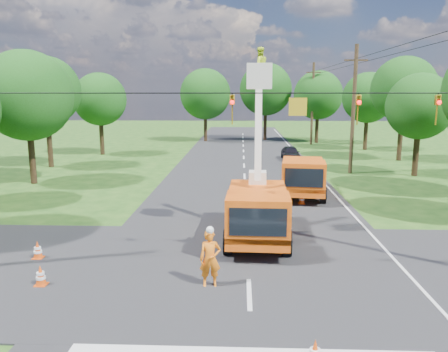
{
  "coord_description": "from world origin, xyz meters",
  "views": [
    {
      "loc": [
        -0.3,
        -12.87,
        6.29
      ],
      "look_at": [
        -1.05,
        6.57,
        2.6
      ],
      "focal_mm": 35.0,
      "sensor_mm": 36.0,
      "label": 1
    }
  ],
  "objects_px": {
    "traffic_cone_3": "(278,206)",
    "tree_far_c": "(318,95)",
    "tree_left_f": "(100,99)",
    "traffic_cone_8": "(302,198)",
    "traffic_cone_4": "(41,276)",
    "pole_right_far": "(312,103)",
    "bucket_truck": "(258,201)",
    "tree_left_d": "(27,96)",
    "second_truck": "(303,175)",
    "traffic_cone_5": "(38,250)",
    "tree_right_d": "(404,89)",
    "ground_worker": "(210,259)",
    "tree_left_e": "(46,91)",
    "tree_far_a": "(205,94)",
    "pole_right_mid": "(353,109)",
    "distant_car": "(291,153)",
    "traffic_cone_7": "(320,184)",
    "tree_right_e": "(368,98)",
    "tree_far_b": "(266,89)",
    "tree_right_c": "(420,107)",
    "traffic_cone_2": "(259,222)"
  },
  "relations": [
    {
      "from": "traffic_cone_5",
      "to": "tree_far_a",
      "type": "relative_size",
      "value": 0.07
    },
    {
      "from": "bucket_truck",
      "to": "tree_right_e",
      "type": "distance_m",
      "value": 34.49
    },
    {
      "from": "traffic_cone_7",
      "to": "tree_far_b",
      "type": "bearing_deg",
      "value": 93.55
    },
    {
      "from": "pole_right_mid",
      "to": "pole_right_far",
      "type": "distance_m",
      "value": 20.0
    },
    {
      "from": "bucket_truck",
      "to": "tree_left_d",
      "type": "xyz_separation_m",
      "value": [
        -15.44,
        11.53,
        4.42
      ]
    },
    {
      "from": "distant_car",
      "to": "tree_far_c",
      "type": "height_order",
      "value": "tree_far_c"
    },
    {
      "from": "pole_right_far",
      "to": "traffic_cone_3",
      "type": "bearing_deg",
      "value": -101.89
    },
    {
      "from": "traffic_cone_8",
      "to": "pole_right_mid",
      "type": "relative_size",
      "value": 0.07
    },
    {
      "from": "second_truck",
      "to": "tree_far_a",
      "type": "xyz_separation_m",
      "value": [
        -8.58,
        31.08,
        4.9
      ]
    },
    {
      "from": "ground_worker",
      "to": "tree_right_d",
      "type": "xyz_separation_m",
      "value": [
        16.08,
        28.39,
        5.72
      ]
    },
    {
      "from": "traffic_cone_5",
      "to": "traffic_cone_8",
      "type": "xyz_separation_m",
      "value": [
        11.33,
        8.9,
        0.0
      ]
    },
    {
      "from": "tree_left_d",
      "to": "bucket_truck",
      "type": "bearing_deg",
      "value": -36.75
    },
    {
      "from": "traffic_cone_4",
      "to": "traffic_cone_8",
      "type": "xyz_separation_m",
      "value": [
        10.13,
        11.26,
        0.0
      ]
    },
    {
      "from": "tree_right_d",
      "to": "pole_right_mid",
      "type": "bearing_deg",
      "value": -131.99
    },
    {
      "from": "traffic_cone_4",
      "to": "traffic_cone_8",
      "type": "relative_size",
      "value": 1.0
    },
    {
      "from": "traffic_cone_3",
      "to": "tree_far_c",
      "type": "distance_m",
      "value": 35.56
    },
    {
      "from": "traffic_cone_7",
      "to": "tree_right_c",
      "type": "xyz_separation_m",
      "value": [
        8.25,
        5.38,
        4.95
      ]
    },
    {
      "from": "traffic_cone_7",
      "to": "pole_right_far",
      "type": "bearing_deg",
      "value": 82.33
    },
    {
      "from": "traffic_cone_4",
      "to": "tree_right_d",
      "type": "xyz_separation_m",
      "value": [
        21.7,
        28.56,
        6.32
      ]
    },
    {
      "from": "traffic_cone_3",
      "to": "traffic_cone_8",
      "type": "bearing_deg",
      "value": 51.8
    },
    {
      "from": "traffic_cone_4",
      "to": "tree_far_a",
      "type": "height_order",
      "value": "tree_far_a"
    },
    {
      "from": "traffic_cone_4",
      "to": "tree_left_e",
      "type": "distance_m",
      "value": 26.28
    },
    {
      "from": "second_truck",
      "to": "tree_far_c",
      "type": "height_order",
      "value": "tree_far_c"
    },
    {
      "from": "traffic_cone_3",
      "to": "tree_right_d",
      "type": "distance_m",
      "value": 24.1
    },
    {
      "from": "tree_right_d",
      "to": "tree_far_c",
      "type": "distance_m",
      "value": 15.92
    },
    {
      "from": "tree_left_f",
      "to": "tree_far_c",
      "type": "distance_m",
      "value": 27.1
    },
    {
      "from": "tree_far_a",
      "to": "tree_far_c",
      "type": "xyz_separation_m",
      "value": [
        14.5,
        -1.0,
        -0.13
      ]
    },
    {
      "from": "traffic_cone_8",
      "to": "tree_left_d",
      "type": "relative_size",
      "value": 0.08
    },
    {
      "from": "pole_right_mid",
      "to": "tree_right_d",
      "type": "relative_size",
      "value": 1.03
    },
    {
      "from": "bucket_truck",
      "to": "tree_left_f",
      "type": "bearing_deg",
      "value": 121.77
    },
    {
      "from": "traffic_cone_4",
      "to": "pole_right_far",
      "type": "bearing_deg",
      "value": 69.67
    },
    {
      "from": "ground_worker",
      "to": "tree_right_c",
      "type": "relative_size",
      "value": 0.25
    },
    {
      "from": "second_truck",
      "to": "tree_left_d",
      "type": "bearing_deg",
      "value": 177.69
    },
    {
      "from": "traffic_cone_8",
      "to": "pole_right_mid",
      "type": "distance_m",
      "value": 12.51
    },
    {
      "from": "second_truck",
      "to": "ground_worker",
      "type": "xyz_separation_m",
      "value": [
        -4.85,
        -13.3,
        -0.33
      ]
    },
    {
      "from": "traffic_cone_7",
      "to": "traffic_cone_8",
      "type": "bearing_deg",
      "value": -113.68
    },
    {
      "from": "distant_car",
      "to": "pole_right_mid",
      "type": "height_order",
      "value": "pole_right_mid"
    },
    {
      "from": "traffic_cone_2",
      "to": "bucket_truck",
      "type": "bearing_deg",
      "value": -95.82
    },
    {
      "from": "second_truck",
      "to": "traffic_cone_8",
      "type": "xyz_separation_m",
      "value": [
        -0.34,
        -2.22,
        -0.93
      ]
    },
    {
      "from": "traffic_cone_5",
      "to": "traffic_cone_8",
      "type": "distance_m",
      "value": 14.4
    },
    {
      "from": "tree_left_e",
      "to": "tree_left_f",
      "type": "bearing_deg",
      "value": 75.96
    },
    {
      "from": "tree_far_b",
      "to": "second_truck",
      "type": "bearing_deg",
      "value": -89.0
    },
    {
      "from": "tree_left_f",
      "to": "tree_right_c",
      "type": "xyz_separation_m",
      "value": [
        28.0,
        -11.0,
        -0.37
      ]
    },
    {
      "from": "second_truck",
      "to": "tree_right_d",
      "type": "relative_size",
      "value": 0.71
    },
    {
      "from": "ground_worker",
      "to": "tree_left_e",
      "type": "height_order",
      "value": "tree_left_e"
    },
    {
      "from": "traffic_cone_8",
      "to": "tree_left_f",
      "type": "relative_size",
      "value": 0.08
    },
    {
      "from": "traffic_cone_4",
      "to": "distant_car",
      "type": "bearing_deg",
      "value": 68.23
    },
    {
      "from": "traffic_cone_2",
      "to": "distant_car",
      "type": "bearing_deg",
      "value": 79.97
    },
    {
      "from": "traffic_cone_4",
      "to": "tree_right_d",
      "type": "distance_m",
      "value": 36.42
    },
    {
      "from": "tree_left_f",
      "to": "traffic_cone_2",
      "type": "bearing_deg",
      "value": -58.53
    }
  ]
}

